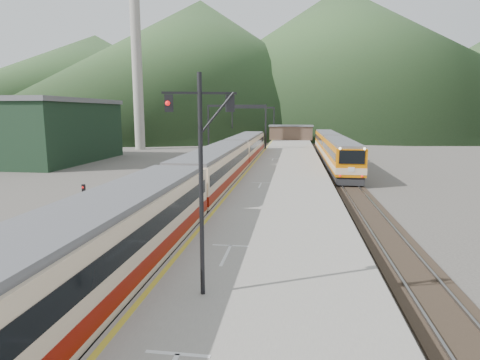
# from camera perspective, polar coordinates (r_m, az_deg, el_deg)

# --- Properties ---
(ground) EXTENTS (400.00, 400.00, 0.00)m
(ground) POSITION_cam_1_polar(r_m,az_deg,el_deg) (13.13, -25.03, -22.08)
(ground) COLOR #47423D
(ground) RESTS_ON ground
(track_main) EXTENTS (2.60, 200.00, 0.23)m
(track_main) POSITION_cam_1_polar(r_m,az_deg,el_deg) (50.13, 0.31, 1.94)
(track_main) COLOR black
(track_main) RESTS_ON ground
(track_far) EXTENTS (2.60, 200.00, 0.23)m
(track_far) POSITION_cam_1_polar(r_m,az_deg,el_deg) (51.02, -5.27, 2.03)
(track_far) COLOR black
(track_far) RESTS_ON ground
(track_second) EXTENTS (2.60, 200.00, 0.23)m
(track_second) POSITION_cam_1_polar(r_m,az_deg,el_deg) (49.97, 13.50, 1.65)
(track_second) COLOR black
(track_second) RESTS_ON ground
(platform) EXTENTS (8.00, 100.00, 1.00)m
(platform) POSITION_cam_1_polar(r_m,az_deg,el_deg) (47.68, 6.68, 2.01)
(platform) COLOR gray
(platform) RESTS_ON ground
(gantry_near) EXTENTS (9.55, 0.25, 8.00)m
(gantry_near) POSITION_cam_1_polar(r_m,az_deg,el_deg) (64.95, -0.47, 8.56)
(gantry_near) COLOR black
(gantry_near) RESTS_ON ground
(gantry_far) EXTENTS (9.55, 0.25, 8.00)m
(gantry_far) POSITION_cam_1_polar(r_m,az_deg,el_deg) (89.76, 1.85, 8.83)
(gantry_far) COLOR black
(gantry_far) RESTS_ON ground
(warehouse) EXTENTS (14.50, 20.50, 8.60)m
(warehouse) POSITION_cam_1_polar(r_m,az_deg,el_deg) (61.82, -26.28, 6.36)
(warehouse) COLOR black
(warehouse) RESTS_ON ground
(smokestack) EXTENTS (1.80, 1.80, 30.00)m
(smokestack) POSITION_cam_1_polar(r_m,az_deg,el_deg) (77.19, -14.44, 15.43)
(smokestack) COLOR #9E998E
(smokestack) RESTS_ON ground
(station_shed) EXTENTS (9.40, 4.40, 3.10)m
(station_shed) POSITION_cam_1_polar(r_m,az_deg,el_deg) (87.37, 7.26, 6.76)
(station_shed) COLOR brown
(station_shed) RESTS_ON platform
(hill_a) EXTENTS (180.00, 180.00, 60.00)m
(hill_a) POSITION_cam_1_polar(r_m,az_deg,el_deg) (205.93, -5.52, 16.00)
(hill_a) COLOR #2C4C27
(hill_a) RESTS_ON ground
(hill_b) EXTENTS (220.00, 220.00, 75.00)m
(hill_b) POSITION_cam_1_polar(r_m,az_deg,el_deg) (242.39, 13.88, 16.57)
(hill_b) COLOR #2C4C27
(hill_b) RESTS_ON ground
(hill_d) EXTENTS (200.00, 200.00, 55.00)m
(hill_d) POSITION_cam_1_polar(r_m,az_deg,el_deg) (280.29, -19.61, 13.26)
(hill_d) COLOR #2C4C27
(hill_d) RESTS_ON ground
(main_train) EXTENTS (3.07, 62.98, 3.75)m
(main_train) POSITION_cam_1_polar(r_m,az_deg,el_deg) (33.70, -3.35, 1.69)
(main_train) COLOR beige
(main_train) RESTS_ON track_main
(second_train) EXTENTS (2.72, 37.13, 3.32)m
(second_train) POSITION_cam_1_polar(r_m,az_deg,el_deg) (55.26, 13.02, 4.31)
(second_train) COLOR orange
(second_train) RESTS_ON track_second
(signal_mast) EXTENTS (2.11, 0.82, 6.87)m
(signal_mast) POSITION_cam_1_polar(r_m,az_deg,el_deg) (12.15, -5.60, 2.39)
(signal_mast) COLOR black
(signal_mast) RESTS_ON platform
(short_signal_a) EXTENTS (0.27, 0.23, 2.27)m
(short_signal_a) POSITION_cam_1_polar(r_m,az_deg,el_deg) (16.95, -24.98, -9.36)
(short_signal_a) COLOR black
(short_signal_a) RESTS_ON ground
(short_signal_b) EXTENTS (0.24, 0.19, 2.27)m
(short_signal_b) POSITION_cam_1_polar(r_m,az_deg,el_deg) (41.31, -4.51, 2.23)
(short_signal_b) COLOR black
(short_signal_b) RESTS_ON ground
(short_signal_c) EXTENTS (0.26, 0.23, 2.27)m
(short_signal_c) POSITION_cam_1_polar(r_m,az_deg,el_deg) (27.06, -21.28, -2.27)
(short_signal_c) COLOR black
(short_signal_c) RESTS_ON ground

